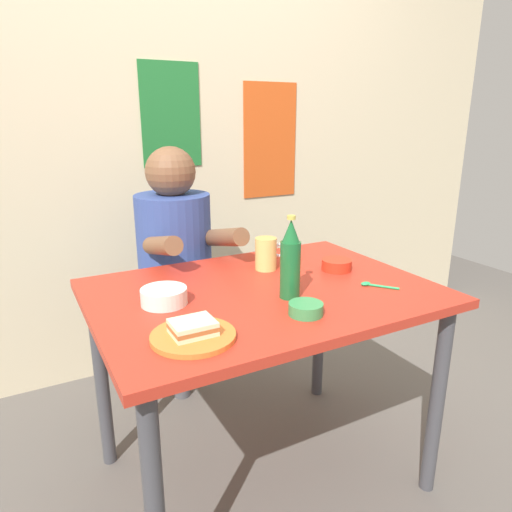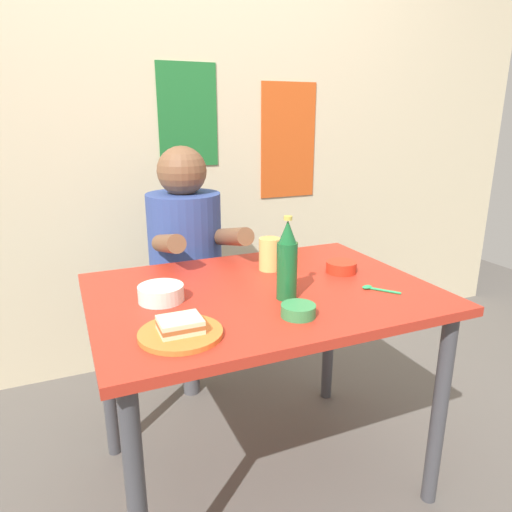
{
  "view_description": "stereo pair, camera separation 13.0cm",
  "coord_description": "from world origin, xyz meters",
  "px_view_note": "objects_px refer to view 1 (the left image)",
  "views": [
    {
      "loc": [
        -0.7,
        -1.25,
        1.29
      ],
      "look_at": [
        0.0,
        0.05,
        0.84
      ],
      "focal_mm": 32.53,
      "sensor_mm": 36.0,
      "label": 1
    },
    {
      "loc": [
        -0.58,
        -1.31,
        1.29
      ],
      "look_at": [
        0.0,
        0.05,
        0.84
      ],
      "focal_mm": 32.53,
      "sensor_mm": 36.0,
      "label": 2
    }
  ],
  "objects_px": {
    "plate_orange": "(193,336)",
    "beer_bottle": "(290,261)",
    "dining_table": "(263,315)",
    "person_seated": "(175,242)",
    "sandwich": "(193,327)",
    "stool": "(179,329)",
    "rice_bowl_white": "(164,295)",
    "beer_mug": "(266,254)"
  },
  "relations": [
    {
      "from": "beer_mug",
      "to": "sandwich",
      "type": "bearing_deg",
      "value": -137.74
    },
    {
      "from": "rice_bowl_white",
      "to": "plate_orange",
      "type": "bearing_deg",
      "value": -91.23
    },
    {
      "from": "beer_bottle",
      "to": "dining_table",
      "type": "bearing_deg",
      "value": 110.26
    },
    {
      "from": "sandwich",
      "to": "beer_bottle",
      "type": "height_order",
      "value": "beer_bottle"
    },
    {
      "from": "beer_bottle",
      "to": "beer_mug",
      "type": "bearing_deg",
      "value": 75.26
    },
    {
      "from": "plate_orange",
      "to": "beer_bottle",
      "type": "height_order",
      "value": "beer_bottle"
    },
    {
      "from": "person_seated",
      "to": "beer_mug",
      "type": "distance_m",
      "value": 0.49
    },
    {
      "from": "stool",
      "to": "person_seated",
      "type": "xyz_separation_m",
      "value": [
        0.0,
        -0.01,
        0.42
      ]
    },
    {
      "from": "rice_bowl_white",
      "to": "person_seated",
      "type": "bearing_deg",
      "value": 68.25
    },
    {
      "from": "sandwich",
      "to": "beer_mug",
      "type": "height_order",
      "value": "beer_mug"
    },
    {
      "from": "dining_table",
      "to": "beer_bottle",
      "type": "relative_size",
      "value": 4.2
    },
    {
      "from": "beer_bottle",
      "to": "rice_bowl_white",
      "type": "xyz_separation_m",
      "value": [
        -0.36,
        0.13,
        -0.09
      ]
    },
    {
      "from": "sandwich",
      "to": "rice_bowl_white",
      "type": "xyz_separation_m",
      "value": [
        0.01,
        0.26,
        -0.0
      ]
    },
    {
      "from": "dining_table",
      "to": "stool",
      "type": "bearing_deg",
      "value": 98.29
    },
    {
      "from": "stool",
      "to": "rice_bowl_white",
      "type": "relative_size",
      "value": 3.21
    },
    {
      "from": "person_seated",
      "to": "beer_bottle",
      "type": "xyz_separation_m",
      "value": [
        0.13,
        -0.72,
        0.09
      ]
    },
    {
      "from": "person_seated",
      "to": "sandwich",
      "type": "height_order",
      "value": "person_seated"
    },
    {
      "from": "stool",
      "to": "rice_bowl_white",
      "type": "bearing_deg",
      "value": -111.38
    },
    {
      "from": "plate_orange",
      "to": "sandwich",
      "type": "relative_size",
      "value": 2.0
    },
    {
      "from": "person_seated",
      "to": "plate_orange",
      "type": "height_order",
      "value": "person_seated"
    },
    {
      "from": "stool",
      "to": "beer_bottle",
      "type": "bearing_deg",
      "value": -79.96
    },
    {
      "from": "beer_mug",
      "to": "rice_bowl_white",
      "type": "xyz_separation_m",
      "value": [
        -0.44,
        -0.14,
        -0.03
      ]
    },
    {
      "from": "stool",
      "to": "person_seated",
      "type": "relative_size",
      "value": 0.63
    },
    {
      "from": "rice_bowl_white",
      "to": "sandwich",
      "type": "bearing_deg",
      "value": -91.23
    },
    {
      "from": "plate_orange",
      "to": "beer_bottle",
      "type": "xyz_separation_m",
      "value": [
        0.37,
        0.13,
        0.11
      ]
    },
    {
      "from": "beer_bottle",
      "to": "plate_orange",
      "type": "bearing_deg",
      "value": -161.32
    },
    {
      "from": "plate_orange",
      "to": "sandwich",
      "type": "bearing_deg",
      "value": 26.57
    },
    {
      "from": "sandwich",
      "to": "beer_bottle",
      "type": "xyz_separation_m",
      "value": [
        0.37,
        0.13,
        0.09
      ]
    },
    {
      "from": "beer_bottle",
      "to": "rice_bowl_white",
      "type": "distance_m",
      "value": 0.4
    },
    {
      "from": "dining_table",
      "to": "stool",
      "type": "distance_m",
      "value": 0.7
    },
    {
      "from": "dining_table",
      "to": "beer_mug",
      "type": "xyz_separation_m",
      "value": [
        0.11,
        0.17,
        0.15
      ]
    },
    {
      "from": "dining_table",
      "to": "beer_bottle",
      "type": "xyz_separation_m",
      "value": [
        0.04,
        -0.1,
        0.21
      ]
    },
    {
      "from": "dining_table",
      "to": "rice_bowl_white",
      "type": "bearing_deg",
      "value": 174.76
    },
    {
      "from": "beer_bottle",
      "to": "rice_bowl_white",
      "type": "relative_size",
      "value": 1.87
    },
    {
      "from": "stool",
      "to": "rice_bowl_white",
      "type": "height_order",
      "value": "rice_bowl_white"
    },
    {
      "from": "dining_table",
      "to": "stool",
      "type": "height_order",
      "value": "dining_table"
    },
    {
      "from": "plate_orange",
      "to": "sandwich",
      "type": "xyz_separation_m",
      "value": [
        0.0,
        0.0,
        0.02
      ]
    },
    {
      "from": "plate_orange",
      "to": "rice_bowl_white",
      "type": "distance_m",
      "value": 0.26
    },
    {
      "from": "beer_mug",
      "to": "beer_bottle",
      "type": "relative_size",
      "value": 0.48
    },
    {
      "from": "person_seated",
      "to": "dining_table",
      "type": "bearing_deg",
      "value": -81.57
    },
    {
      "from": "dining_table",
      "to": "person_seated",
      "type": "distance_m",
      "value": 0.64
    },
    {
      "from": "stool",
      "to": "sandwich",
      "type": "relative_size",
      "value": 4.09
    }
  ]
}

